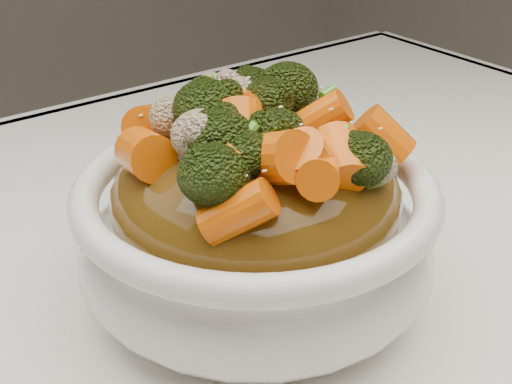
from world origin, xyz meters
TOP-DOWN VIEW (x-y plane):
  - tablecloth at (0.00, 0.00)m, footprint 1.20×0.80m
  - bowl at (0.05, -0.02)m, footprint 0.28×0.28m
  - sauce_base at (0.05, -0.02)m, footprint 0.22×0.22m
  - carrots at (0.05, -0.02)m, footprint 0.22×0.22m
  - broccoli at (0.05, -0.02)m, footprint 0.22×0.22m
  - cauliflower at (0.05, -0.02)m, footprint 0.22×0.22m
  - scallions at (0.05, -0.02)m, footprint 0.17×0.17m
  - sesame_seeds at (0.05, -0.02)m, footprint 0.20×0.20m

SIDE VIEW (x-z plane):
  - tablecloth at x=0.00m, z-range 0.71..0.75m
  - bowl at x=0.05m, z-range 0.75..0.84m
  - sauce_base at x=0.05m, z-range 0.78..0.88m
  - cauliflower at x=0.05m, z-range 0.87..0.91m
  - broccoli at x=0.05m, z-range 0.87..0.92m
  - carrots at x=0.05m, z-range 0.87..0.92m
  - scallions at x=0.05m, z-range 0.89..0.91m
  - sesame_seeds at x=0.05m, z-range 0.89..0.90m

